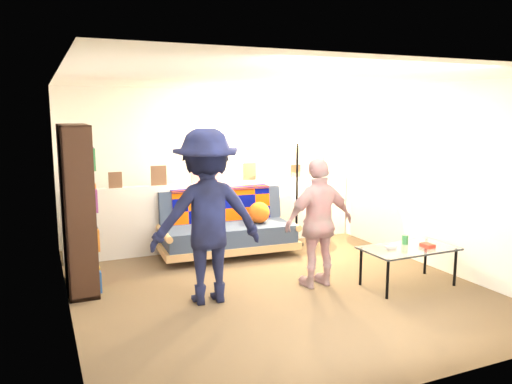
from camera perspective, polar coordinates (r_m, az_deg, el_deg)
ground at (r=6.09m, az=1.54°, el=-10.35°), size 5.00×5.00×0.00m
room_shell at (r=6.18m, az=-0.27°, el=5.79°), size 4.60×5.05×2.45m
half_wall_ledge at (r=7.57m, az=-4.29°, el=-2.56°), size 4.45×0.15×1.00m
ledge_decor at (r=7.37m, az=-5.96°, el=2.43°), size 2.97×0.02×0.45m
futon_sofa at (r=7.19m, az=-3.25°, el=-4.10°), size 1.98×1.03×0.83m
bookshelf at (r=6.05m, az=-19.73°, el=-2.35°), size 0.32×0.95×1.90m
coffee_table at (r=6.16m, az=17.09°, el=-6.34°), size 1.11×0.62×0.57m
floor_lamp at (r=7.56m, az=4.70°, el=2.52°), size 0.36×0.29×1.64m
person_left at (r=5.34m, az=-5.65°, el=-2.81°), size 1.25×0.77×1.86m
person_right at (r=5.85m, az=7.23°, el=-3.55°), size 0.90×0.40×1.51m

